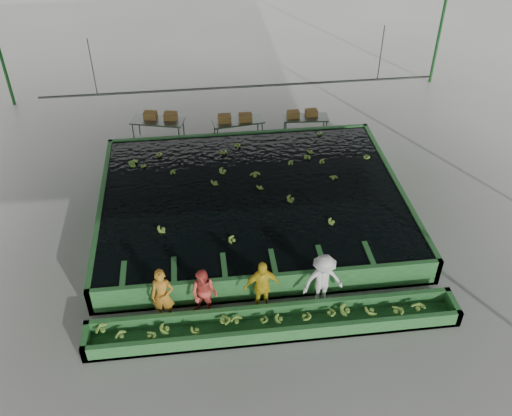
{
  "coord_description": "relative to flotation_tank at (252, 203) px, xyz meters",
  "views": [
    {
      "loc": [
        -1.72,
        -13.59,
        11.95
      ],
      "look_at": [
        0.0,
        0.5,
        1.0
      ],
      "focal_mm": 40.0,
      "sensor_mm": 36.0,
      "label": 1
    }
  ],
  "objects": [
    {
      "name": "worker_d",
      "position": [
        1.44,
        -4.3,
        0.42
      ],
      "size": [
        1.18,
        0.75,
        1.75
      ],
      "primitive_type": "imported",
      "rotation": [
        0.0,
        0.0,
        0.09
      ],
      "color": "silver",
      "rests_on": "ground"
    },
    {
      "name": "trough_bananas",
      "position": [
        0.0,
        -5.1,
        -0.05
      ],
      "size": [
        9.27,
        0.62,
        0.12
      ],
      "primitive_type": null,
      "color": "#6C9F35",
      "rests_on": "sorting_trough"
    },
    {
      "name": "packing_table_left",
      "position": [
        -3.17,
        5.21,
        0.02
      ],
      "size": [
        2.22,
        1.34,
        0.95
      ],
      "primitive_type": null,
      "rotation": [
        0.0,
        0.0,
        -0.26
      ],
      "color": "#59605B",
      "rests_on": "ground"
    },
    {
      "name": "packing_table_right",
      "position": [
        2.75,
        4.95,
        -0.04
      ],
      "size": [
        1.87,
        0.87,
        0.83
      ],
      "primitive_type": null,
      "rotation": [
        0.0,
        0.0,
        -0.08
      ],
      "color": "#59605B",
      "rests_on": "ground"
    },
    {
      "name": "box_stack_mid",
      "position": [
        -0.13,
        4.8,
        0.46
      ],
      "size": [
        1.35,
        0.4,
        0.29
      ],
      "primitive_type": null,
      "rotation": [
        0.0,
        0.0,
        -0.02
      ],
      "color": "olive",
      "rests_on": "packing_table_mid"
    },
    {
      "name": "box_stack_right",
      "position": [
        2.62,
        5.02,
        0.38
      ],
      "size": [
        1.24,
        0.41,
        0.26
      ],
      "primitive_type": null,
      "rotation": [
        0.0,
        0.0,
        0.06
      ],
      "color": "olive",
      "rests_on": "packing_table_right"
    },
    {
      "name": "box_stack_left",
      "position": [
        -3.05,
        5.3,
        0.5
      ],
      "size": [
        1.36,
        0.61,
        0.28
      ],
      "primitive_type": null,
      "rotation": [
        0.0,
        0.0,
        -0.19
      ],
      "color": "olive",
      "rests_on": "packing_table_left"
    },
    {
      "name": "rail_hanger_left",
      "position": [
        -5.0,
        3.5,
        3.55
      ],
      "size": [
        0.04,
        0.04,
        2.0
      ],
      "primitive_type": "cylinder",
      "color": "#59605B",
      "rests_on": "shed_roof"
    },
    {
      "name": "worker_b",
      "position": [
        -1.81,
        -4.3,
        0.33
      ],
      "size": [
        0.93,
        0.84,
        1.57
      ],
      "primitive_type": "imported",
      "rotation": [
        0.0,
        0.0,
        -0.39
      ],
      "color": "#D9473C",
      "rests_on": "ground"
    },
    {
      "name": "cableway_rail",
      "position": [
        0.0,
        3.5,
        2.55
      ],
      "size": [
        0.08,
        0.08,
        14.0
      ],
      "primitive_type": "cylinder",
      "color": "#59605B",
      "rests_on": "shed_roof"
    },
    {
      "name": "floating_bananas",
      "position": [
        0.0,
        0.8,
        0.4
      ],
      "size": [
        9.48,
        6.47,
        0.13
      ],
      "primitive_type": null,
      "color": "#6C9F35",
      "rests_on": "tank_water"
    },
    {
      "name": "sorting_trough",
      "position": [
        0.0,
        -5.1,
        -0.2
      ],
      "size": [
        10.0,
        1.0,
        0.5
      ],
      "primitive_type": null,
      "color": "#2B682F",
      "rests_on": "ground"
    },
    {
      "name": "shed_posts",
      "position": [
        0.0,
        -1.5,
        2.05
      ],
      "size": [
        20.0,
        22.0,
        5.0
      ],
      "primitive_type": null,
      "color": "#17511E",
      "rests_on": "ground"
    },
    {
      "name": "worker_c",
      "position": [
        -0.25,
        -4.3,
        0.41
      ],
      "size": [
        1.05,
        0.53,
        1.72
      ],
      "primitive_type": "imported",
      "rotation": [
        0.0,
        0.0,
        0.11
      ],
      "color": "yellow",
      "rests_on": "ground"
    },
    {
      "name": "flotation_tank",
      "position": [
        0.0,
        0.0,
        0.0
      ],
      "size": [
        10.0,
        8.0,
        0.9
      ],
      "primitive_type": null,
      "color": "#2B682F",
      "rests_on": "ground"
    },
    {
      "name": "shed_roof",
      "position": [
        0.0,
        -1.5,
        4.55
      ],
      "size": [
        20.0,
        22.0,
        0.04
      ],
      "primitive_type": "cube",
      "color": "slate",
      "rests_on": "shed_posts"
    },
    {
      "name": "worker_a",
      "position": [
        -2.91,
        -4.3,
        0.4
      ],
      "size": [
        0.67,
        0.48,
        1.7
      ],
      "primitive_type": "imported",
      "rotation": [
        0.0,
        0.0,
        -0.12
      ],
      "color": "#BB771F",
      "rests_on": "ground"
    },
    {
      "name": "tank_water",
      "position": [
        0.0,
        -0.0,
        0.4
      ],
      "size": [
        9.7,
        7.7,
        0.0
      ],
      "primitive_type": "cube",
      "color": "black",
      "rests_on": "flotation_tank"
    },
    {
      "name": "rail_hanger_right",
      "position": [
        5.0,
        3.5,
        3.55
      ],
      "size": [
        0.04,
        0.04,
        2.0
      ],
      "primitive_type": "cylinder",
      "color": "#59605B",
      "rests_on": "shed_roof"
    },
    {
      "name": "ground",
      "position": [
        0.0,
        -1.5,
        -0.45
      ],
      "size": [
        80.0,
        80.0,
        0.0
      ],
      "primitive_type": "plane",
      "color": "gray",
      "rests_on": "ground"
    },
    {
      "name": "packing_table_mid",
      "position": [
        -0.0,
        4.85,
        0.01
      ],
      "size": [
        2.09,
        1.05,
        0.91
      ],
      "primitive_type": null,
      "rotation": [
        0.0,
        0.0,
        0.13
      ],
      "color": "#59605B",
      "rests_on": "ground"
    }
  ]
}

